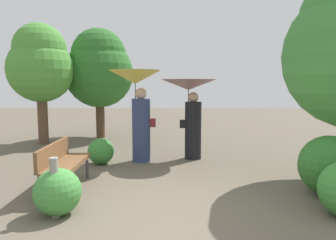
% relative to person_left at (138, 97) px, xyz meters
% --- Properties ---
extents(ground_plane, '(40.00, 40.00, 0.00)m').
position_rel_person_left_xyz_m(ground_plane, '(0.71, -3.40, -1.56)').
color(ground_plane, brown).
extents(person_left, '(1.23, 1.23, 2.18)m').
position_rel_person_left_xyz_m(person_left, '(0.00, 0.00, 0.00)').
color(person_left, navy).
rests_on(person_left, ground).
extents(person_right, '(1.35, 1.35, 1.97)m').
position_rel_person_left_xyz_m(person_right, '(1.25, 0.31, -0.09)').
color(person_right, black).
rests_on(person_right, ground).
extents(park_bench, '(0.53, 1.51, 0.83)m').
position_rel_person_left_xyz_m(park_bench, '(-1.07, -2.10, -1.05)').
color(park_bench, '#38383D').
rests_on(park_bench, ground).
extents(tree_near_left, '(1.98, 1.98, 3.69)m').
position_rel_person_left_xyz_m(tree_near_left, '(-3.23, 2.20, 0.91)').
color(tree_near_left, brown).
rests_on(tree_near_left, ground).
extents(tree_mid_left, '(2.32, 2.32, 3.73)m').
position_rel_person_left_xyz_m(tree_mid_left, '(-1.73, 3.39, 0.84)').
color(tree_mid_left, '#4C3823').
rests_on(tree_mid_left, ground).
extents(bush_path_left, '(1.01, 1.01, 1.01)m').
position_rel_person_left_xyz_m(bush_path_left, '(3.48, -2.24, -1.05)').
color(bush_path_left, '#2D6B28').
rests_on(bush_path_left, ground).
extents(bush_path_right, '(0.61, 0.61, 0.61)m').
position_rel_person_left_xyz_m(bush_path_right, '(-0.83, -0.29, -1.25)').
color(bush_path_right, '#387F33').
rests_on(bush_path_right, ground).
extents(bush_behind_bench, '(0.67, 0.67, 0.67)m').
position_rel_person_left_xyz_m(bush_behind_bench, '(-0.76, -3.16, -1.22)').
color(bush_behind_bench, '#428C3D').
rests_on(bush_behind_bench, ground).
extents(path_marker_post, '(0.12, 0.12, 0.85)m').
position_rel_person_left_xyz_m(path_marker_post, '(-0.77, -3.24, -1.13)').
color(path_marker_post, gray).
rests_on(path_marker_post, ground).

